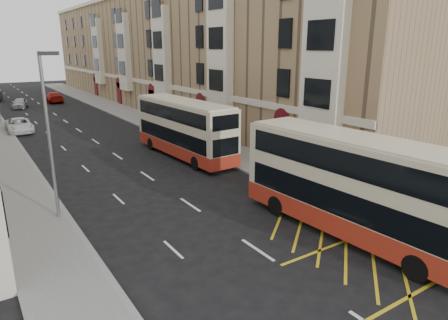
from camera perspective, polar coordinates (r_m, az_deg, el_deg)
ground at (r=15.03m, az=14.72°, el=-18.46°), size 200.00×200.00×0.00m
pavement_right at (r=42.69m, az=-8.26°, el=4.62°), size 4.00×120.00×0.15m
pavement_left at (r=38.96m, az=-29.34°, el=1.61°), size 3.00×120.00×0.15m
kerb_right at (r=41.91m, az=-10.74°, el=4.29°), size 0.25×120.00×0.15m
kerb_left at (r=39.07m, az=-27.17°, el=1.94°), size 0.25×120.00×0.15m
road_markings at (r=54.51m, az=-22.81°, el=5.92°), size 10.00×110.00×0.01m
terrace_right at (r=58.73m, az=-8.90°, el=14.98°), size 10.75×79.00×15.25m
guard_railing at (r=22.28m, az=14.88°, el=-4.29°), size 0.06×6.56×1.01m
street_lamp_near at (r=20.61m, az=-23.70°, el=4.18°), size 0.93×0.18×8.00m
double_decker_front at (r=18.68m, az=18.29°, el=-3.68°), size 3.29×11.69×4.61m
double_decker_rear at (r=30.96m, az=-5.75°, el=4.49°), size 3.01×11.14×4.40m
pedestrian_mid at (r=22.96m, az=27.44°, el=-4.75°), size 0.85×0.70×1.61m
pedestrian_far at (r=21.86m, az=18.01°, el=-4.80°), size 0.97×0.68×1.52m
white_van at (r=45.15m, az=-27.22°, el=4.43°), size 2.36×5.04×1.39m
car_silver at (r=62.66m, az=-27.14°, el=7.23°), size 2.63×4.45×1.42m
car_red at (r=67.36m, az=-23.16°, el=8.27°), size 2.45×5.60×1.60m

